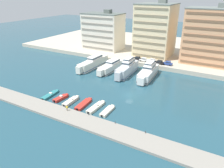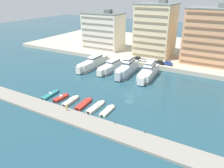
% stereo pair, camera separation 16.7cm
% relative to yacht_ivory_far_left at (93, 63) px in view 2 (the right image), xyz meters
% --- Properties ---
extents(ground_plane, '(400.00, 400.00, 0.00)m').
position_rel_yacht_ivory_far_left_xyz_m(ground_plane, '(27.45, -18.41, -2.12)').
color(ground_plane, '#234C5B').
extents(quay_promenade, '(180.00, 70.00, 1.91)m').
position_rel_yacht_ivory_far_left_xyz_m(quay_promenade, '(27.45, 46.57, -1.17)').
color(quay_promenade, '#BCB29E').
rests_on(quay_promenade, ground).
extents(pier_dock, '(120.00, 6.28, 0.65)m').
position_rel_yacht_ivory_far_left_xyz_m(pier_dock, '(27.45, -39.66, -1.79)').
color(pier_dock, gray).
rests_on(pier_dock, ground).
extents(yacht_ivory_far_left, '(4.14, 22.54, 6.90)m').
position_rel_yacht_ivory_far_left_xyz_m(yacht_ivory_far_left, '(0.00, 0.00, 0.00)').
color(yacht_ivory_far_left, silver).
rests_on(yacht_ivory_far_left, ground).
extents(yacht_ivory_left, '(4.62, 19.49, 6.29)m').
position_rel_yacht_ivory_far_left_xyz_m(yacht_ivory_left, '(9.42, 0.57, -0.29)').
color(yacht_ivory_left, silver).
rests_on(yacht_ivory_left, ground).
extents(yacht_silver_mid_left, '(5.35, 20.04, 8.61)m').
position_rel_yacht_ivory_far_left_xyz_m(yacht_silver_mid_left, '(17.53, -0.05, 0.46)').
color(yacht_silver_mid_left, silver).
rests_on(yacht_silver_mid_left, ground).
extents(yacht_white_center_left, '(6.08, 20.17, 8.08)m').
position_rel_yacht_ivory_far_left_xyz_m(yacht_white_center_left, '(26.89, 0.62, 0.21)').
color(yacht_white_center_left, white).
rests_on(yacht_white_center_left, ground).
extents(motorboat_teal_far_left, '(2.53, 8.26, 1.12)m').
position_rel_yacht_ivory_far_left_xyz_m(motorboat_teal_far_left, '(4.32, -32.29, -1.73)').
color(motorboat_teal_far_left, teal).
rests_on(motorboat_teal_far_left, ground).
extents(motorboat_red_left, '(2.15, 6.30, 1.38)m').
position_rel_yacht_ivory_far_left_xyz_m(motorboat_red_left, '(9.16, -32.39, -1.65)').
color(motorboat_red_left, red).
rests_on(motorboat_red_left, ground).
extents(motorboat_cream_mid_left, '(2.14, 7.57, 1.38)m').
position_rel_yacht_ivory_far_left_xyz_m(motorboat_cream_mid_left, '(13.50, -32.51, -1.63)').
color(motorboat_cream_mid_left, beige).
rests_on(motorboat_cream_mid_left, ground).
extents(motorboat_red_center_left, '(2.77, 8.33, 0.85)m').
position_rel_yacht_ivory_far_left_xyz_m(motorboat_red_center_left, '(18.13, -31.90, -1.72)').
color(motorboat_red_center_left, red).
rests_on(motorboat_red_center_left, ground).
extents(motorboat_cream_center, '(2.03, 8.60, 1.26)m').
position_rel_yacht_ivory_far_left_xyz_m(motorboat_cream_center, '(22.53, -31.65, -1.70)').
color(motorboat_cream_center, beige).
rests_on(motorboat_cream_center, ground).
extents(motorboat_cream_center_right, '(2.15, 7.24, 0.83)m').
position_rel_yacht_ivory_far_left_xyz_m(motorboat_cream_center_right, '(26.72, -31.84, -1.74)').
color(motorboat_cream_center_right, beige).
rests_on(motorboat_cream_center_right, ground).
extents(car_black_far_left, '(4.14, 2.01, 1.80)m').
position_rel_yacht_ivory_far_left_xyz_m(car_black_far_left, '(15.84, 14.88, 0.76)').
color(car_black_far_left, black).
rests_on(car_black_far_left, quay_promenade).
extents(car_white_left, '(4.10, 1.93, 1.80)m').
position_rel_yacht_ivory_far_left_xyz_m(car_white_left, '(19.38, 14.44, 0.76)').
color(car_white_left, white).
rests_on(car_white_left, quay_promenade).
extents(car_white_mid_left, '(4.19, 2.12, 1.80)m').
position_rel_yacht_ivory_far_left_xyz_m(car_white_mid_left, '(23.51, 14.83, 0.76)').
color(car_white_mid_left, white).
rests_on(car_white_mid_left, quay_promenade).
extents(car_black_center_left, '(4.25, 2.24, 1.80)m').
position_rel_yacht_ivory_far_left_xyz_m(car_black_center_left, '(27.09, 14.25, 0.76)').
color(car_black_center_left, black).
rests_on(car_black_center_left, quay_promenade).
extents(car_blue_center, '(4.23, 2.20, 1.80)m').
position_rel_yacht_ivory_far_left_xyz_m(car_blue_center, '(30.83, 14.62, 0.76)').
color(car_blue_center, '#28428E').
rests_on(car_blue_center, quay_promenade).
extents(apartment_block_far_left, '(21.89, 13.50, 21.74)m').
position_rel_yacht_ivory_far_left_xyz_m(apartment_block_far_left, '(-10.79, 26.53, 9.70)').
color(apartment_block_far_left, silver).
rests_on(apartment_block_far_left, quay_promenade).
extents(apartment_block_left, '(17.82, 17.86, 27.53)m').
position_rel_yacht_ivory_far_left_xyz_m(apartment_block_left, '(19.25, 28.11, 12.59)').
color(apartment_block_left, beige).
rests_on(apartment_block_left, quay_promenade).
extents(apartment_block_mid_left, '(21.69, 14.71, 26.50)m').
position_rel_yacht_ivory_far_left_xyz_m(apartment_block_mid_left, '(44.92, 26.77, 12.08)').
color(apartment_block_mid_left, tan).
rests_on(apartment_block_mid_left, quay_promenade).
extents(pedestrian_near_edge, '(0.67, 0.31, 1.75)m').
position_rel_yacht_ivory_far_left_xyz_m(pedestrian_near_edge, '(16.59, -37.91, -0.43)').
color(pedestrian_near_edge, '#7A6B56').
rests_on(pedestrian_near_edge, pier_dock).
extents(bollard_west, '(0.20, 0.20, 0.61)m').
position_rel_yacht_ivory_far_left_xyz_m(bollard_west, '(14.99, -36.77, -1.14)').
color(bollard_west, '#2D2D33').
rests_on(bollard_west, pier_dock).
extents(bollard_west_mid, '(0.20, 0.20, 0.61)m').
position_rel_yacht_ivory_far_left_xyz_m(bollard_west_mid, '(23.53, -36.77, -1.14)').
color(bollard_west_mid, '#2D2D33').
rests_on(bollard_west_mid, pier_dock).
extents(bollard_east_mid, '(0.20, 0.20, 0.61)m').
position_rel_yacht_ivory_far_left_xyz_m(bollard_east_mid, '(32.06, -36.77, -1.14)').
color(bollard_east_mid, '#2D2D33').
rests_on(bollard_east_mid, pier_dock).
extents(bollard_east, '(0.20, 0.20, 0.61)m').
position_rel_yacht_ivory_far_left_xyz_m(bollard_east, '(40.60, -36.77, -1.14)').
color(bollard_east, '#2D2D33').
rests_on(bollard_east, pier_dock).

